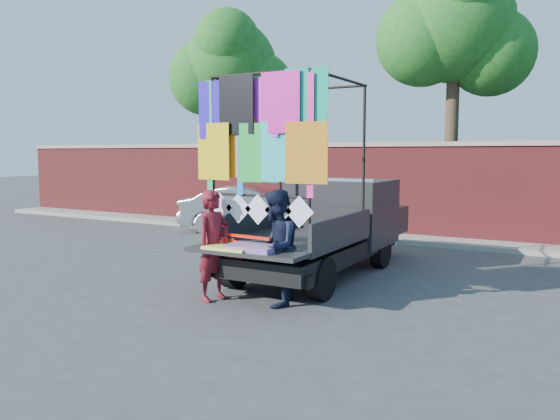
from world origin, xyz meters
The scene contains 10 objects.
ground centered at (0.00, 0.00, 0.00)m, with size 90.00×90.00×0.00m, color #38383A.
brick_wall centered at (0.00, 7.00, 1.33)m, with size 30.00×0.45×2.61m.
curb centered at (0.00, 6.30, 0.06)m, with size 30.00×1.20×0.12m, color gray.
tree_left centered at (-6.48, 8.12, 5.12)m, with size 4.20×3.30×7.05m.
tree_mid centered at (1.02, 8.12, 5.70)m, with size 4.20×3.30×7.73m.
pickup_truck centered at (-0.01, 2.19, 0.89)m, with size 2.23×5.61×3.53m.
sedan centered at (-4.21, 5.81, 0.67)m, with size 1.41×4.04×1.33m, color silver.
woman centered at (-0.67, -0.82, 0.87)m, with size 0.64×0.42×1.74m, color maroon.
man centered at (0.33, -0.60, 0.89)m, with size 0.86×0.67×1.77m, color black.
streamer_bundle centered at (-0.28, -0.72, 0.84)m, with size 1.00×0.15×0.68m.
Camera 1 is at (4.36, -7.67, 2.32)m, focal length 35.00 mm.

